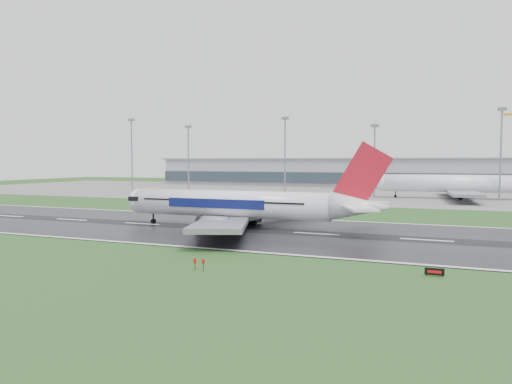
% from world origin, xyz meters
% --- Properties ---
extents(ground, '(520.00, 520.00, 0.00)m').
position_xyz_m(ground, '(0.00, 0.00, 0.00)').
color(ground, '#20481A').
rests_on(ground, ground).
extents(runway, '(400.00, 45.00, 0.10)m').
position_xyz_m(runway, '(0.00, 0.00, 0.05)').
color(runway, black).
rests_on(runway, ground).
extents(apron, '(400.00, 130.00, 0.08)m').
position_xyz_m(apron, '(0.00, 125.00, 0.04)').
color(apron, slate).
rests_on(apron, ground).
extents(terminal, '(240.00, 36.00, 15.00)m').
position_xyz_m(terminal, '(0.00, 185.00, 7.50)').
color(terminal, gray).
rests_on(terminal, ground).
extents(main_airliner, '(57.44, 54.74, 16.86)m').
position_xyz_m(main_airliner, '(4.75, 1.56, 8.53)').
color(main_airliner, white).
rests_on(main_airliner, runway).
extents(parked_airliner, '(67.49, 63.60, 18.30)m').
position_xyz_m(parked_airliner, '(46.39, 103.47, 9.23)').
color(parked_airliner, white).
rests_on(parked_airliner, apron).
extents(runway_sign, '(2.27, 0.93, 1.04)m').
position_xyz_m(runway_sign, '(42.10, -27.91, 0.52)').
color(runway_sign, black).
rests_on(runway_sign, ground).
extents(floodmast_0, '(0.64, 0.64, 32.86)m').
position_xyz_m(floodmast_0, '(-95.89, 100.00, 16.43)').
color(floodmast_0, gray).
rests_on(floodmast_0, ground).
extents(floodmast_1, '(0.64, 0.64, 28.86)m').
position_xyz_m(floodmast_1, '(-65.38, 100.00, 14.43)').
color(floodmast_1, gray).
rests_on(floodmast_1, ground).
extents(floodmast_2, '(0.64, 0.64, 31.12)m').
position_xyz_m(floodmast_2, '(-19.79, 100.00, 15.56)').
color(floodmast_2, gray).
rests_on(floodmast_2, ground).
extents(floodmast_3, '(0.64, 0.64, 27.06)m').
position_xyz_m(floodmast_3, '(16.47, 100.00, 13.53)').
color(floodmast_3, gray).
rests_on(floodmast_3, ground).
extents(floodmast_4, '(0.64, 0.64, 31.62)m').
position_xyz_m(floodmast_4, '(60.06, 100.00, 15.81)').
color(floodmast_4, gray).
rests_on(floodmast_4, ground).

